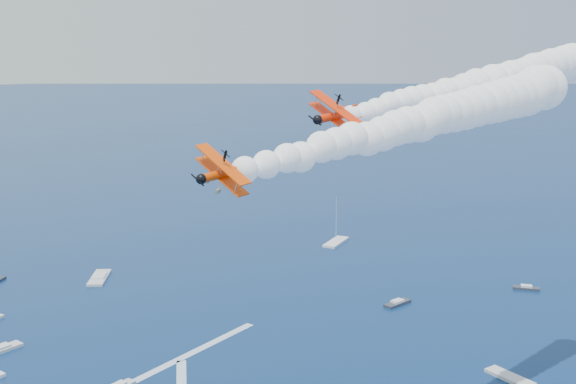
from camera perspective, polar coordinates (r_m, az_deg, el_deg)
name	(u,v)px	position (r m, az deg, el deg)	size (l,w,h in m)	color
biplane_lead	(336,116)	(98.92, 3.62, 5.75)	(7.67, 8.60, 5.18)	#FF2D05
biplane_trail	(224,173)	(73.72, -4.84, 1.42)	(6.40, 7.18, 4.32)	#F04405
smoke_trail_lead	(479,84)	(124.56, 14.22, 7.88)	(64.31, 23.80, 12.00)	white
smoke_trail_trail	(426,120)	(97.28, 10.36, 5.37)	(63.97, 24.92, 12.00)	white
spectator_boats	(44,340)	(183.79, -17.93, -10.57)	(234.87, 174.30, 0.70)	silver
boat_wakes	(190,375)	(161.02, -7.42, -13.51)	(35.05, 49.46, 0.04)	white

